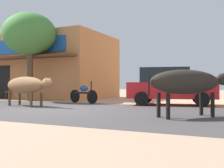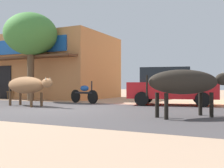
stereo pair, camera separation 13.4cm
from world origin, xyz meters
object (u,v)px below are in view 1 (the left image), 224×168
at_px(parked_hatchback_car, 169,86).
at_px(parked_motorcycle, 84,93).
at_px(cafe_chair_by_doorway, 11,91).
at_px(cow_far_dark, 188,82).
at_px(roadside_tree, 30,35).
at_px(cow_near_brown, 26,85).

bearing_deg(parked_hatchback_car, parked_motorcycle, -170.93).
bearing_deg(cafe_chair_by_doorway, parked_motorcycle, -13.09).
height_order(parked_hatchback_car, cow_far_dark, parked_hatchback_car).
relative_size(parked_motorcycle, cow_far_dark, 0.79).
distance_m(roadside_tree, cow_near_brown, 4.84).
bearing_deg(parked_hatchback_car, cafe_chair_by_doorway, 175.51).
xyz_separation_m(cow_far_dark, cafe_chair_by_doorway, (-11.84, 5.13, -0.44)).
distance_m(cow_near_brown, cafe_chair_by_doorway, 6.53).
distance_m(roadside_tree, cow_far_dark, 10.50).
relative_size(parked_motorcycle, cafe_chair_by_doorway, 2.00).
distance_m(parked_hatchback_car, cafe_chair_by_doorway, 10.34).
bearing_deg(cow_far_dark, parked_motorcycle, 146.67).
distance_m(roadside_tree, parked_hatchback_car, 8.28).
xyz_separation_m(cow_near_brown, cow_far_dark, (6.77, -1.02, 0.09)).
height_order(parked_motorcycle, cow_near_brown, cow_near_brown).
bearing_deg(cafe_chair_by_doorway, cow_far_dark, -23.41).
xyz_separation_m(parked_hatchback_car, parked_motorcycle, (-4.04, -0.65, -0.37)).
bearing_deg(cow_near_brown, cow_far_dark, -8.58).
bearing_deg(cow_near_brown, cafe_chair_by_doorway, 141.00).
xyz_separation_m(parked_motorcycle, cow_far_dark, (5.58, -3.67, 0.48)).
bearing_deg(cow_far_dark, parked_hatchback_car, 109.63).
relative_size(cow_near_brown, cow_far_dark, 1.23).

